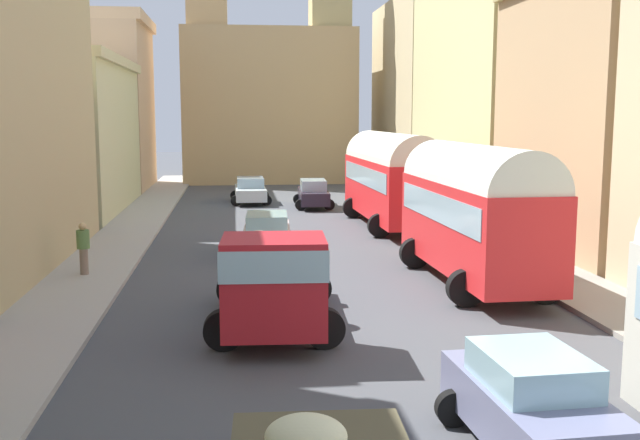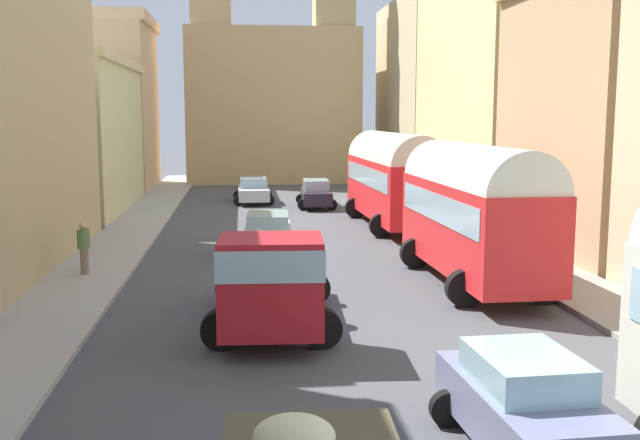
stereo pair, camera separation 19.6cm
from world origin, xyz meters
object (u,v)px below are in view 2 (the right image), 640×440
parked_bus_1 (474,207)px  parked_bus_2 (393,175)px  car_3 (316,193)px  pedestrian_0 (84,247)px  car_2 (524,403)px  car_0 (268,233)px  car_1 (253,190)px  cargo_truck_1 (270,280)px

parked_bus_1 → parked_bus_2: (-0.04, 11.76, 0.01)m
car_3 → pedestrian_0: 19.32m
pedestrian_0 → car_2: bearing=-55.3°
car_0 → car_1: 15.66m
car_1 → car_3: 4.16m
car_1 → parked_bus_1: bearing=-73.8°
parked_bus_2 → cargo_truck_1: bearing=-111.0°
cargo_truck_1 → car_3: (3.44, 23.66, -0.54)m
cargo_truck_1 → parked_bus_2: bearing=69.0°
parked_bus_2 → car_1: size_ratio=2.22×
car_0 → car_3: car_3 is taller
parked_bus_2 → car_3: bearing=110.6°
car_0 → pedestrian_0: size_ratio=2.47×
pedestrian_0 → car_3: bearing=62.2°
car_2 → car_0: bearing=100.8°
parked_bus_2 → parked_bus_1: bearing=-89.8°
car_0 → pedestrian_0: pedestrian_0 is taller
cargo_truck_1 → car_1: cargo_truck_1 is taller
parked_bus_1 → car_3: (-2.82, 19.17, -1.59)m
car_0 → pedestrian_0: bearing=-147.1°
car_1 → car_2: 32.77m
car_0 → pedestrian_0: (-5.88, -3.80, 0.26)m
parked_bus_1 → car_1: (-6.25, 21.54, -1.61)m
car_2 → pedestrian_0: (-9.10, 13.13, 0.21)m
parked_bus_1 → pedestrian_0: size_ratio=4.64×
parked_bus_1 → cargo_truck_1: (-6.27, -4.49, -1.06)m
parked_bus_2 → car_3: 8.08m
car_3 → pedestrian_0: size_ratio=2.48×
parked_bus_1 → car_1: parked_bus_1 is taller
cargo_truck_1 → pedestrian_0: (-5.57, 6.58, -0.30)m
car_3 → car_0: bearing=-103.3°
pedestrian_0 → parked_bus_2: bearing=39.4°
car_1 → car_3: (3.42, -2.37, 0.02)m
car_2 → pedestrian_0: size_ratio=2.08×
pedestrian_0 → cargo_truck_1: bearing=-49.8°
parked_bus_2 → car_1: 11.69m
parked_bus_2 → car_2: (-2.69, -22.80, -1.58)m
car_1 → car_2: car_2 is taller
car_1 → car_0: bearing=-88.9°
cargo_truck_1 → pedestrian_0: 8.62m
car_1 → car_2: (3.52, -32.58, 0.04)m
parked_bus_1 → cargo_truck_1: 7.78m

